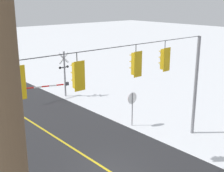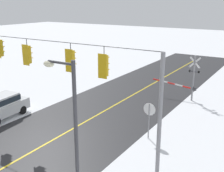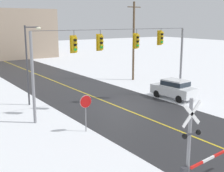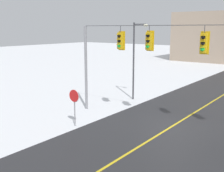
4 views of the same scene
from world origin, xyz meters
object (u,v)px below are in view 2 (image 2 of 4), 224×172
stop_sign (149,113)px  railroad_crossing (190,78)px  parked_car_white (2,106)px  streetlamp_near (71,132)px

stop_sign → railroad_crossing: size_ratio=0.56×
railroad_crossing → parked_car_white: (10.43, 11.38, -1.04)m
stop_sign → railroad_crossing: (0.17, -8.52, 0.28)m
stop_sign → railroad_crossing: 8.53m
parked_car_white → streetlamp_near: streetlamp_near is taller
railroad_crossing → streetlamp_near: streetlamp_near is taller
parked_car_white → streetlamp_near: 12.77m
parked_car_white → railroad_crossing: bearing=-132.5°
railroad_crossing → streetlamp_near: size_ratio=0.65×
streetlamp_near → railroad_crossing: bearing=-87.1°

